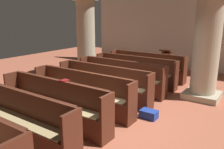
% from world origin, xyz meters
% --- Properties ---
extents(ground_plane, '(19.20, 19.20, 0.00)m').
position_xyz_m(ground_plane, '(0.00, 0.00, 0.00)').
color(ground_plane, '#AD5B42').
extents(back_wall, '(10.00, 0.16, 4.50)m').
position_xyz_m(back_wall, '(0.00, 6.08, 2.25)').
color(back_wall, silver).
rests_on(back_wall, ground).
extents(pew_row_0, '(3.12, 0.46, 1.00)m').
position_xyz_m(pew_row_0, '(-0.95, 3.54, 0.53)').
color(pew_row_0, '#562819').
rests_on(pew_row_0, ground).
extents(pew_row_1, '(3.12, 0.46, 1.00)m').
position_xyz_m(pew_row_1, '(-0.95, 2.58, 0.53)').
color(pew_row_1, '#562819').
rests_on(pew_row_1, ground).
extents(pew_row_2, '(3.12, 0.47, 1.00)m').
position_xyz_m(pew_row_2, '(-0.95, 1.62, 0.53)').
color(pew_row_2, '#562819').
rests_on(pew_row_2, ground).
extents(pew_row_3, '(3.12, 0.46, 1.00)m').
position_xyz_m(pew_row_3, '(-0.95, 0.66, 0.53)').
color(pew_row_3, '#562819').
rests_on(pew_row_3, ground).
extents(pew_row_4, '(3.12, 0.46, 1.00)m').
position_xyz_m(pew_row_4, '(-0.95, -0.30, 0.53)').
color(pew_row_4, '#562819').
rests_on(pew_row_4, ground).
extents(pew_row_5, '(3.12, 0.47, 1.00)m').
position_xyz_m(pew_row_5, '(-0.95, -1.26, 0.53)').
color(pew_row_5, '#562819').
rests_on(pew_row_5, ground).
extents(pew_row_6, '(3.12, 0.47, 1.00)m').
position_xyz_m(pew_row_6, '(-0.95, -2.21, 0.53)').
color(pew_row_6, '#562819').
rests_on(pew_row_6, ground).
extents(pillar_aisle_side, '(1.08, 1.08, 3.31)m').
position_xyz_m(pillar_aisle_side, '(1.48, 2.43, 1.73)').
color(pillar_aisle_side, tan).
rests_on(pillar_aisle_side, ground).
extents(pillar_far_side, '(1.08, 1.08, 3.31)m').
position_xyz_m(pillar_far_side, '(-3.32, 2.70, 1.73)').
color(pillar_far_side, tan).
rests_on(pillar_far_side, ground).
extents(lectern, '(0.48, 0.45, 1.08)m').
position_xyz_m(lectern, '(-0.51, 4.44, 0.45)').
color(lectern, '#562B1A').
rests_on(lectern, ground).
extents(hymn_book, '(0.16, 0.19, 0.03)m').
position_xyz_m(hymn_book, '(-0.76, -1.07, 1.01)').
color(hymn_book, maroon).
rests_on(hymn_book, pew_row_5).
extents(kneeler_box_blue, '(0.41, 0.28, 0.20)m').
position_xyz_m(kneeler_box_blue, '(0.77, 0.21, 0.10)').
color(kneeler_box_blue, navy).
rests_on(kneeler_box_blue, ground).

